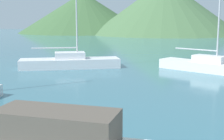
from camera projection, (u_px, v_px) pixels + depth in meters
sailboat_inner at (209, 65)px, 23.74m from camera, size 7.66×5.67×9.04m
sailboat_middle at (70, 62)px, 25.70m from camera, size 8.32×4.94×10.61m
hill_west at (83, 13)px, 95.02m from camera, size 38.89×38.89×12.07m
hill_central at (165, 7)px, 84.22m from camera, size 40.43×40.43×14.48m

